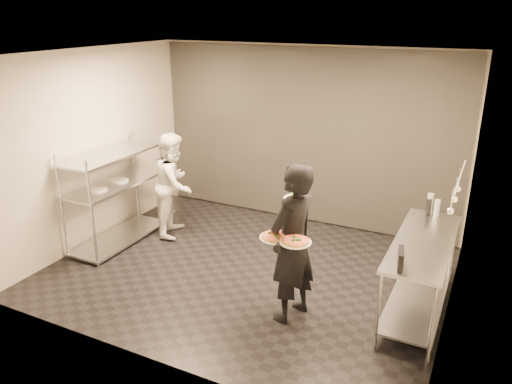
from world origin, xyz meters
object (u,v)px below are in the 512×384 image
at_px(pizza_plate_far, 295,241).
at_px(bottle_dark, 428,207).
at_px(chef, 174,184).
at_px(salad_plate, 295,196).
at_px(bottle_green, 430,204).
at_px(waiter, 292,244).
at_px(pass_rack, 116,193).
at_px(prep_counter, 421,264).
at_px(pos_monitor, 401,259).
at_px(pizza_plate_near, 276,237).
at_px(bottle_clear, 437,208).

relative_size(pizza_plate_far, bottle_dark, 1.61).
relative_size(chef, salad_plate, 6.18).
bearing_deg(bottle_dark, bottle_green, 78.55).
bearing_deg(waiter, pass_rack, -86.42).
bearing_deg(pizza_plate_far, prep_counter, 38.13).
bearing_deg(chef, pos_monitor, -128.15).
bearing_deg(pass_rack, pizza_plate_far, -15.77).
xyz_separation_m(prep_counter, pizza_plate_near, (-1.39, -0.84, 0.41)).
relative_size(waiter, bottle_green, 6.86).
bearing_deg(pizza_plate_far, salad_plate, 112.88).
bearing_deg(salad_plate, pizza_plate_far, -67.12).
relative_size(pizza_plate_far, bottle_green, 1.26).
distance_m(pos_monitor, bottle_green, 1.52).
height_order(waiter, salad_plate, waiter).
xyz_separation_m(pizza_plate_far, salad_plate, (-0.20, 0.47, 0.30)).
xyz_separation_m(prep_counter, pos_monitor, (-0.12, -0.72, 0.39)).
bearing_deg(pizza_plate_far, pass_rack, 164.23).
distance_m(prep_counter, bottle_dark, 0.86).
xyz_separation_m(pizza_plate_near, bottle_dark, (1.32, 1.60, -0.01)).
relative_size(prep_counter, pos_monitor, 7.11).
distance_m(prep_counter, pos_monitor, 0.83).
height_order(pass_rack, pizza_plate_far, pass_rack).
relative_size(pass_rack, chef, 1.01).
height_order(pizza_plate_near, bottle_green, bottle_green).
relative_size(prep_counter, chef, 1.14).
height_order(pass_rack, chef, chef).
distance_m(waiter, pizza_plate_near, 0.24).
height_order(prep_counter, bottle_clear, bottle_clear).
relative_size(waiter, pos_monitor, 7.15).
bearing_deg(bottle_clear, prep_counter, -91.53).
xyz_separation_m(prep_counter, waiter, (-1.27, -0.68, 0.28)).
xyz_separation_m(pass_rack, pos_monitor, (4.21, -0.72, 0.24)).
bearing_deg(pos_monitor, waiter, 166.94).
bearing_deg(waiter, bottle_clear, 154.44).
bearing_deg(pizza_plate_near, chef, 147.90).
distance_m(waiter, bottle_green, 1.91).
height_order(bottle_green, bottle_clear, bottle_green).
xyz_separation_m(pass_rack, prep_counter, (4.33, 0.00, -0.14)).
relative_size(pos_monitor, bottle_dark, 1.22).
xyz_separation_m(waiter, chef, (-2.46, 1.31, -0.11)).
distance_m(pizza_plate_near, bottle_dark, 2.07).
xyz_separation_m(waiter, bottle_dark, (1.19, 1.45, 0.12)).
xyz_separation_m(bottle_green, bottle_clear, (0.09, -0.04, -0.02)).
height_order(pizza_plate_near, pos_monitor, pos_monitor).
xyz_separation_m(salad_plate, bottle_green, (1.28, 1.23, -0.30)).
height_order(chef, pizza_plate_far, chef).
relative_size(pos_monitor, bottle_green, 0.96).
relative_size(waiter, bottle_dark, 8.75).
relative_size(chef, bottle_green, 6.01).
bearing_deg(bottle_clear, pizza_plate_near, -131.41).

